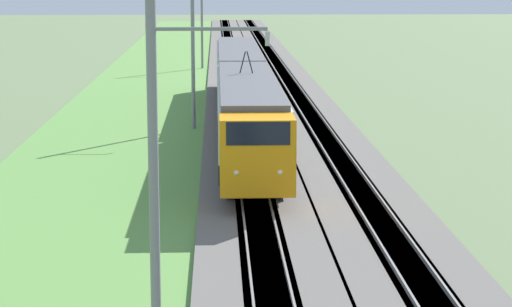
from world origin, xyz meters
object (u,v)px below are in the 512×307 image
object	(u,v)px
passenger_train	(243,90)
catenary_mast_far	(203,21)
catenary_mast_mid	(194,51)
catenary_mast_near	(157,188)

from	to	relation	value
passenger_train	catenary_mast_far	xyz separation A→B (m)	(37.05, 2.74, 2.05)
passenger_train	catenary_mast_mid	xyz separation A→B (m)	(0.76, 2.75, 2.14)
catenary_mast_far	catenary_mast_near	bearing A→B (deg)	180.00
catenary_mast_near	passenger_train	bearing A→B (deg)	-4.42
catenary_mast_near	catenary_mast_far	xyz separation A→B (m)	(72.57, -0.00, -0.05)
catenary_mast_near	catenary_mast_far	size ratio (longest dim) A/B	1.01
passenger_train	catenary_mast_mid	distance (m)	3.57
catenary_mast_far	passenger_train	bearing A→B (deg)	-175.76
catenary_mast_near	catenary_mast_far	bearing A→B (deg)	-0.00
catenary_mast_mid	passenger_train	bearing A→B (deg)	-105.50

